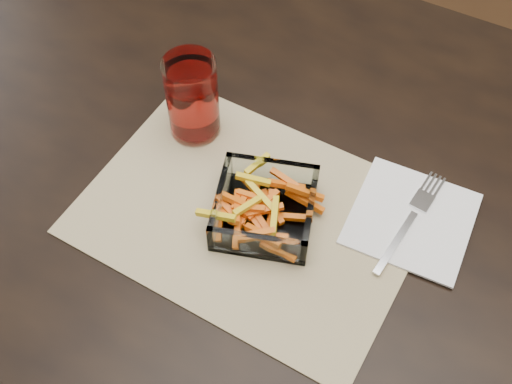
% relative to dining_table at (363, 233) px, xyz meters
% --- Properties ---
extents(dining_table, '(1.60, 0.90, 0.75)m').
position_rel_dining_table_xyz_m(dining_table, '(0.00, 0.00, 0.00)').
color(dining_table, black).
rests_on(dining_table, ground).
extents(placemat, '(0.46, 0.34, 0.00)m').
position_rel_dining_table_xyz_m(placemat, '(-0.14, -0.10, 0.09)').
color(placemat, tan).
rests_on(placemat, dining_table).
extents(glass_bowl, '(0.16, 0.16, 0.05)m').
position_rel_dining_table_xyz_m(glass_bowl, '(-0.12, -0.10, 0.11)').
color(glass_bowl, white).
rests_on(glass_bowl, placemat).
extents(tumbler, '(0.08, 0.08, 0.13)m').
position_rel_dining_table_xyz_m(tumbler, '(-0.29, -0.00, 0.15)').
color(tumbler, white).
rests_on(tumbler, placemat).
extents(napkin, '(0.17, 0.17, 0.00)m').
position_rel_dining_table_xyz_m(napkin, '(0.06, -0.00, 0.09)').
color(napkin, white).
rests_on(napkin, placemat).
extents(fork, '(0.04, 0.19, 0.00)m').
position_rel_dining_table_xyz_m(fork, '(0.06, -0.01, 0.10)').
color(fork, silver).
rests_on(fork, napkin).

